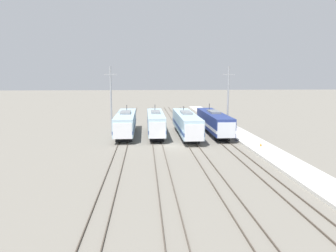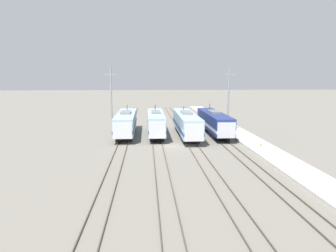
# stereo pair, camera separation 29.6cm
# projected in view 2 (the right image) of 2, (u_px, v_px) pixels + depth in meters

# --- Properties ---
(ground_plane) EXTENTS (400.00, 400.00, 0.00)m
(ground_plane) POSITION_uv_depth(u_px,v_px,m) (175.00, 146.00, 48.05)
(ground_plane) COLOR slate
(rail_pair_far_left) EXTENTS (1.50, 120.00, 0.15)m
(rail_pair_far_left) POSITION_uv_depth(u_px,v_px,m) (122.00, 146.00, 47.54)
(rail_pair_far_left) COLOR #4C4238
(rail_pair_far_left) RESTS_ON ground_plane
(rail_pair_center_left) EXTENTS (1.51, 120.00, 0.15)m
(rail_pair_center_left) POSITION_uv_depth(u_px,v_px,m) (158.00, 146.00, 47.87)
(rail_pair_center_left) COLOR #4C4238
(rail_pair_center_left) RESTS_ON ground_plane
(rail_pair_center_right) EXTENTS (1.51, 120.00, 0.15)m
(rail_pair_center_right) POSITION_uv_depth(u_px,v_px,m) (193.00, 145.00, 48.20)
(rail_pair_center_right) COLOR #4C4238
(rail_pair_center_right) RESTS_ON ground_plane
(rail_pair_far_right) EXTENTS (1.50, 120.00, 0.15)m
(rail_pair_far_right) POSITION_uv_depth(u_px,v_px,m) (227.00, 145.00, 48.53)
(rail_pair_far_right) COLOR #4C4238
(rail_pair_far_right) RESTS_ON ground_plane
(locomotive_far_left) EXTENTS (3.14, 17.55, 4.93)m
(locomotive_far_left) POSITION_uv_depth(u_px,v_px,m) (126.00, 123.00, 56.51)
(locomotive_far_left) COLOR #232326
(locomotive_far_left) RESTS_ON ground_plane
(locomotive_center_left) EXTENTS (2.75, 16.19, 5.04)m
(locomotive_center_left) POSITION_uv_depth(u_px,v_px,m) (156.00, 123.00, 56.06)
(locomotive_center_left) COLOR #232326
(locomotive_center_left) RESTS_ON ground_plane
(locomotive_center_right) EXTENTS (3.07, 18.91, 4.77)m
(locomotive_center_right) POSITION_uv_depth(u_px,v_px,m) (187.00, 124.00, 55.25)
(locomotive_center_right) COLOR #232326
(locomotive_center_right) RESTS_ON ground_plane
(locomotive_far_right) EXTENTS (3.05, 18.78, 5.06)m
(locomotive_far_right) POSITION_uv_depth(u_px,v_px,m) (214.00, 122.00, 57.67)
(locomotive_far_right) COLOR black
(locomotive_far_right) RESTS_ON ground_plane
(catenary_tower_left) EXTENTS (2.12, 0.30, 11.89)m
(catenary_tower_left) POSITION_uv_depth(u_px,v_px,m) (111.00, 100.00, 56.39)
(catenary_tower_left) COLOR gray
(catenary_tower_left) RESTS_ON ground_plane
(catenary_tower_right) EXTENTS (2.12, 0.30, 11.89)m
(catenary_tower_right) POSITION_uv_depth(u_px,v_px,m) (228.00, 99.00, 57.70)
(catenary_tower_right) COLOR gray
(catenary_tower_right) RESTS_ON ground_plane
(platform) EXTENTS (4.00, 120.00, 0.35)m
(platform) POSITION_uv_depth(u_px,v_px,m) (255.00, 144.00, 48.79)
(platform) COLOR beige
(platform) RESTS_ON ground_plane
(traffic_cone) EXTENTS (0.29, 0.29, 0.48)m
(traffic_cone) POSITION_uv_depth(u_px,v_px,m) (261.00, 145.00, 46.28)
(traffic_cone) COLOR orange
(traffic_cone) RESTS_ON platform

